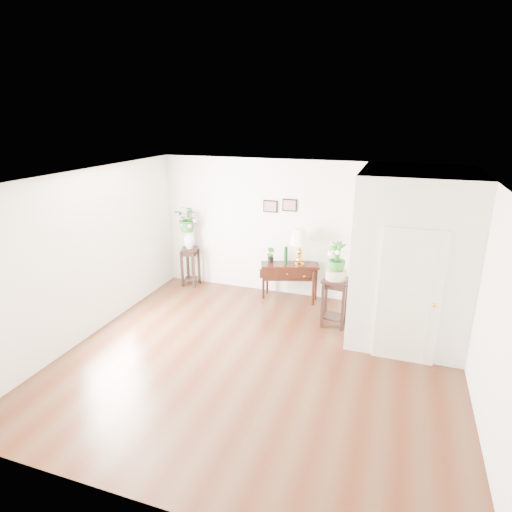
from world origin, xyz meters
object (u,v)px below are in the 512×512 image
at_px(table_lamp, 300,248).
at_px(plant_stand_a, 191,267).
at_px(console_table, 289,282).
at_px(plant_stand_b, 334,302).

height_order(table_lamp, plant_stand_a, table_lamp).
distance_m(console_table, plant_stand_a, 2.26).
xyz_separation_m(console_table, plant_stand_b, (1.04, -0.82, 0.06)).
relative_size(console_table, table_lamp, 1.55).
bearing_deg(console_table, table_lamp, -18.19).
xyz_separation_m(console_table, table_lamp, (0.19, 0.00, 0.73)).
height_order(console_table, plant_stand_b, plant_stand_b).
distance_m(plant_stand_a, plant_stand_b, 3.41).
relative_size(plant_stand_a, plant_stand_b, 0.97).
xyz_separation_m(table_lamp, plant_stand_b, (0.85, -0.82, -0.68)).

